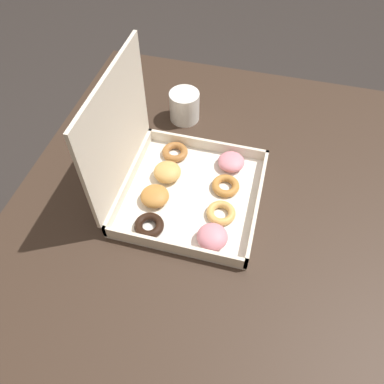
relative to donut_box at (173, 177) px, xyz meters
The scene contains 4 objects.
ground_plane 0.82m from the donut_box, 108.47° to the right, with size 8.00×8.00×0.00m, color #2D2826.
dining_table 0.18m from the donut_box, 108.47° to the right, with size 1.14×0.92×0.76m.
donut_box is the anchor object (origin of this frame).
coffee_mug 0.27m from the donut_box, ahead, with size 0.08×0.08×0.08m.
Camera 1 is at (-0.49, -0.09, 1.48)m, focal length 35.00 mm.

